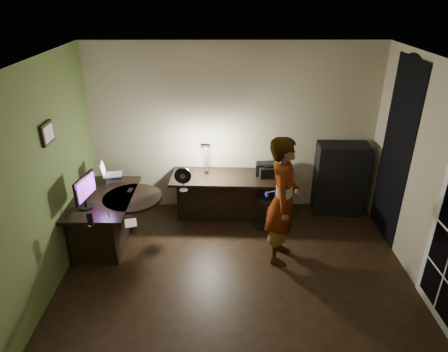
{
  "coord_description": "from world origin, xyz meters",
  "views": [
    {
      "loc": [
        -0.18,
        -3.96,
        3.42
      ],
      "look_at": [
        -0.15,
        1.05,
        1.0
      ],
      "focal_mm": 32.0,
      "sensor_mm": 36.0,
      "label": 1
    }
  ],
  "objects_px": {
    "desk_right": "(233,197)",
    "cabinet": "(340,179)",
    "person": "(283,201)",
    "monitor": "(85,196)",
    "desk_left": "(106,220)",
    "office_chair": "(269,197)"
  },
  "relations": [
    {
      "from": "desk_right",
      "to": "cabinet",
      "type": "bearing_deg",
      "value": 8.44
    },
    {
      "from": "person",
      "to": "monitor",
      "type": "bearing_deg",
      "value": 102.58
    },
    {
      "from": "desk_left",
      "to": "cabinet",
      "type": "height_order",
      "value": "cabinet"
    },
    {
      "from": "desk_right",
      "to": "person",
      "type": "relative_size",
      "value": 1.09
    },
    {
      "from": "person",
      "to": "office_chair",
      "type": "bearing_deg",
      "value": 18.53
    },
    {
      "from": "monitor",
      "to": "person",
      "type": "relative_size",
      "value": 0.28
    },
    {
      "from": "desk_left",
      "to": "office_chair",
      "type": "distance_m",
      "value": 2.43
    },
    {
      "from": "monitor",
      "to": "desk_left",
      "type": "bearing_deg",
      "value": 75.27
    },
    {
      "from": "desk_right",
      "to": "office_chair",
      "type": "bearing_deg",
      "value": -17.73
    },
    {
      "from": "monitor",
      "to": "desk_right",
      "type": "bearing_deg",
      "value": 37.49
    },
    {
      "from": "monitor",
      "to": "person",
      "type": "bearing_deg",
      "value": 9.17
    },
    {
      "from": "desk_right",
      "to": "office_chair",
      "type": "relative_size",
      "value": 2.1
    },
    {
      "from": "desk_left",
      "to": "cabinet",
      "type": "xyz_separation_m",
      "value": [
        3.55,
        0.89,
        0.21
      ]
    },
    {
      "from": "desk_right",
      "to": "monitor",
      "type": "xyz_separation_m",
      "value": [
        -1.97,
        -1.01,
        0.57
      ]
    },
    {
      "from": "cabinet",
      "to": "office_chair",
      "type": "distance_m",
      "value": 1.24
    },
    {
      "from": "desk_right",
      "to": "cabinet",
      "type": "relative_size",
      "value": 1.63
    },
    {
      "from": "desk_left",
      "to": "desk_right",
      "type": "relative_size",
      "value": 0.68
    },
    {
      "from": "monitor",
      "to": "office_chair",
      "type": "xyz_separation_m",
      "value": [
        2.51,
        0.8,
        -0.47
      ]
    },
    {
      "from": "desk_right",
      "to": "cabinet",
      "type": "height_order",
      "value": "cabinet"
    },
    {
      "from": "desk_left",
      "to": "person",
      "type": "distance_m",
      "value": 2.52
    },
    {
      "from": "desk_left",
      "to": "person",
      "type": "bearing_deg",
      "value": -7.56
    },
    {
      "from": "desk_left",
      "to": "monitor",
      "type": "bearing_deg",
      "value": -114.7
    }
  ]
}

